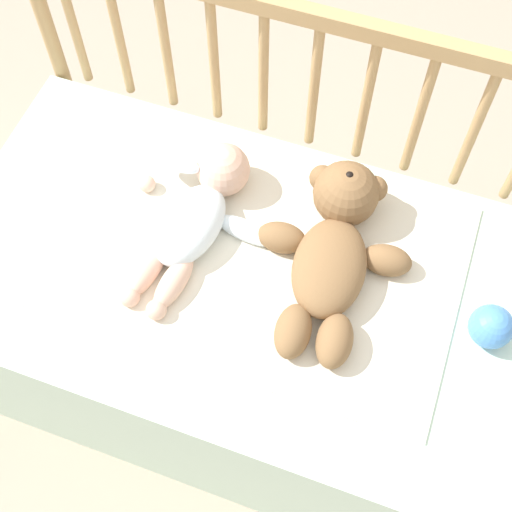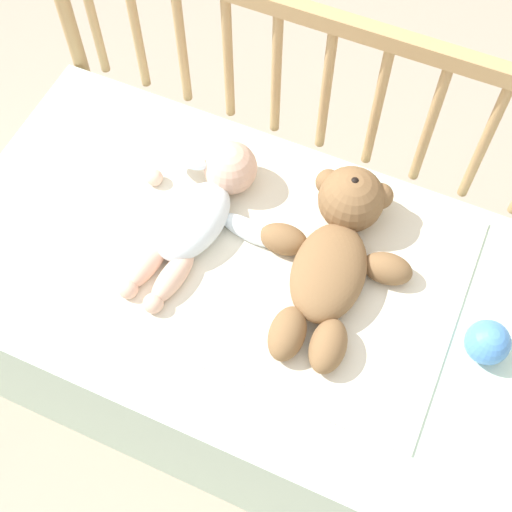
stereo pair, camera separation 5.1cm
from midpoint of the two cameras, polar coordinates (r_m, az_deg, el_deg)
name	(u,v)px [view 2 (the right image)]	position (r m, az deg, el deg)	size (l,w,h in m)	color
ground_plane	(254,367)	(2.00, 0.57, -8.87)	(12.00, 12.00, 0.00)	tan
crib_mattress	(254,327)	(1.75, 0.65, -5.75)	(1.33, 0.72, 0.55)	silver
crib_rail	(324,110)	(1.61, 6.35, 11.49)	(1.33, 0.04, 0.94)	tan
blanket	(259,255)	(1.52, 1.20, 0.02)	(0.86, 0.55, 0.01)	silver
teddy_bear	(336,249)	(1.48, 7.38, 0.51)	(0.33, 0.46, 0.14)	olive
baby	(202,209)	(1.53, -3.41, 3.73)	(0.34, 0.43, 0.12)	white
toy_ball	(488,342)	(1.46, 18.99, -6.58)	(0.09, 0.09, 0.09)	#4C8CDB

